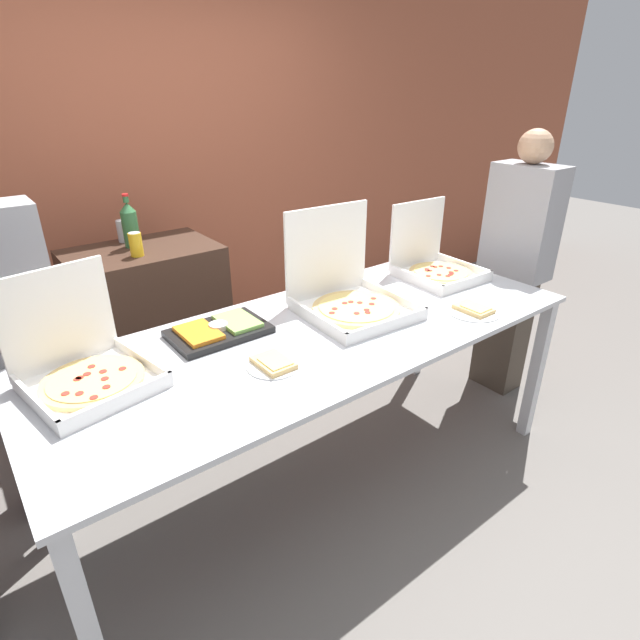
% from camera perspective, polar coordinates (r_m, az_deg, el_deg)
% --- Properties ---
extents(ground_plane, '(16.00, 16.00, 0.00)m').
position_cam_1_polar(ground_plane, '(2.75, 0.00, -17.71)').
color(ground_plane, slate).
extents(brick_wall_behind, '(10.00, 0.06, 2.80)m').
position_cam_1_polar(brick_wall_behind, '(3.54, -17.90, 16.50)').
color(brick_wall_behind, '#9E5138').
rests_on(brick_wall_behind, ground_plane).
extents(buffet_table, '(2.50, 0.97, 0.88)m').
position_cam_1_polar(buffet_table, '(2.28, 0.00, -3.10)').
color(buffet_table, silver).
rests_on(buffet_table, ground_plane).
extents(pizza_box_near_right, '(0.51, 0.52, 0.48)m').
position_cam_1_polar(pizza_box_near_right, '(2.42, 3.29, 3.00)').
color(pizza_box_near_right, white).
rests_on(pizza_box_near_right, buffet_table).
extents(pizza_box_far_left, '(0.48, 0.49, 0.41)m').
position_cam_1_polar(pizza_box_far_left, '(2.02, -25.38, -4.71)').
color(pizza_box_far_left, white).
rests_on(pizza_box_far_left, buffet_table).
extents(pizza_box_near_left, '(0.42, 0.44, 0.40)m').
position_cam_1_polar(pizza_box_near_left, '(2.94, 12.98, 6.33)').
color(pizza_box_near_left, white).
rests_on(pizza_box_near_left, buffet_table).
extents(paper_plate_front_left, '(0.26, 0.26, 0.03)m').
position_cam_1_polar(paper_plate_front_left, '(2.53, 17.13, 1.13)').
color(paper_plate_front_left, white).
rests_on(paper_plate_front_left, buffet_table).
extents(paper_plate_front_right, '(0.21, 0.21, 0.03)m').
position_cam_1_polar(paper_plate_front_right, '(1.97, -5.32, -4.98)').
color(paper_plate_front_right, white).
rests_on(paper_plate_front_right, buffet_table).
extents(veggie_tray, '(0.42, 0.27, 0.05)m').
position_cam_1_polar(veggie_tray, '(2.24, -11.50, -1.14)').
color(veggie_tray, black).
rests_on(veggie_tray, buffet_table).
extents(sideboard_podium, '(0.79, 0.53, 1.07)m').
position_cam_1_polar(sideboard_podium, '(3.10, -18.42, -1.75)').
color(sideboard_podium, '#382319').
rests_on(sideboard_podium, ground_plane).
extents(soda_bottle, '(0.08, 0.08, 0.29)m').
position_cam_1_polar(soda_bottle, '(2.93, -20.90, 10.19)').
color(soda_bottle, '#2D6638').
rests_on(soda_bottle, sideboard_podium).
extents(soda_can_silver, '(0.07, 0.07, 0.12)m').
position_cam_1_polar(soda_can_silver, '(3.06, -21.58, 9.46)').
color(soda_can_silver, silver).
rests_on(soda_can_silver, sideboard_podium).
extents(soda_can_colored, '(0.07, 0.07, 0.12)m').
position_cam_1_polar(soda_can_colored, '(2.77, -20.30, 8.11)').
color(soda_can_colored, gold).
rests_on(soda_can_colored, sideboard_podium).
extents(person_guest_plaid, '(0.40, 0.22, 1.67)m').
position_cam_1_polar(person_guest_plaid, '(2.51, -31.68, -2.29)').
color(person_guest_plaid, '#2D2D38').
rests_on(person_guest_plaid, ground_plane).
extents(person_guest_cap, '(0.22, 0.40, 1.66)m').
position_cam_1_polar(person_guest_cap, '(3.34, 21.42, 5.92)').
color(person_guest_cap, '#473D33').
rests_on(person_guest_cap, ground_plane).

